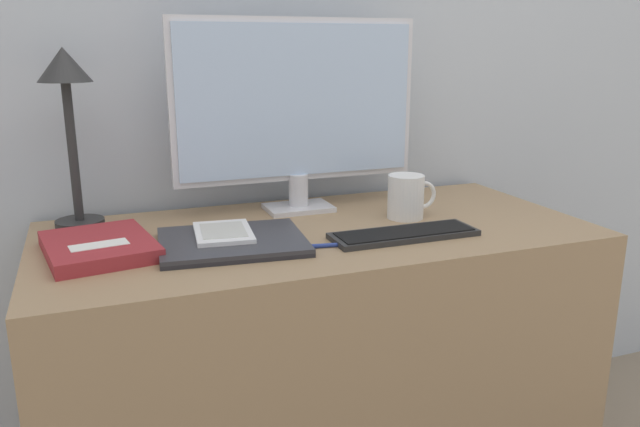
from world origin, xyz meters
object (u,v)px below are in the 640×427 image
object	(u,v)px
ereader	(223,232)
notebook	(99,247)
monitor	(297,108)
coffee_mug	(407,197)
desk_lamp	(68,103)
laptop	(232,242)
keyboard	(404,234)
pen	(320,246)

from	to	relation	value
ereader	notebook	world-z (taller)	notebook
monitor	coffee_mug	distance (m)	0.33
desk_lamp	laptop	bearing A→B (deg)	-40.23
desk_lamp	notebook	size ratio (longest dim) A/B	1.44
laptop	notebook	size ratio (longest dim) A/B	1.15
laptop	desk_lamp	world-z (taller)	desk_lamp
desk_lamp	coffee_mug	world-z (taller)	desk_lamp
keyboard	laptop	distance (m)	0.36
keyboard	notebook	distance (m)	0.62
desk_lamp	notebook	world-z (taller)	desk_lamp
keyboard	laptop	size ratio (longest dim) A/B	1.02
laptop	ereader	xyz separation A→B (m)	(-0.01, 0.03, 0.01)
ereader	notebook	size ratio (longest dim) A/B	0.63
pen	desk_lamp	bearing A→B (deg)	144.49
monitor	keyboard	xyz separation A→B (m)	(0.14, -0.30, -0.24)
coffee_mug	ereader	bearing A→B (deg)	-175.38
laptop	keyboard	bearing A→B (deg)	-11.31
coffee_mug	pen	world-z (taller)	coffee_mug
keyboard	laptop	bearing A→B (deg)	168.69
ereader	coffee_mug	world-z (taller)	coffee_mug
monitor	ereader	world-z (taller)	monitor
ereader	notebook	xyz separation A→B (m)	(-0.24, 0.02, -0.01)
ereader	desk_lamp	bearing A→B (deg)	142.22
pen	notebook	bearing A→B (deg)	163.67
notebook	desk_lamp	bearing A→B (deg)	99.64
laptop	ereader	world-z (taller)	ereader
ereader	monitor	bearing A→B (deg)	40.46
pen	monitor	bearing A→B (deg)	79.26
keyboard	monitor	bearing A→B (deg)	114.74
keyboard	notebook	world-z (taller)	notebook
desk_lamp	coffee_mug	size ratio (longest dim) A/B	3.19
coffee_mug	laptop	bearing A→B (deg)	-171.45
laptop	desk_lamp	xyz separation A→B (m)	(-0.29, 0.24, 0.27)
ereader	coffee_mug	bearing A→B (deg)	4.62
notebook	coffee_mug	xyz separation A→B (m)	(0.69, 0.02, 0.04)
monitor	laptop	bearing A→B (deg)	-134.13
laptop	ereader	size ratio (longest dim) A/B	1.83
ereader	notebook	distance (m)	0.24
monitor	keyboard	size ratio (longest dim) A/B	1.89
laptop	coffee_mug	world-z (taller)	coffee_mug
notebook	coffee_mug	size ratio (longest dim) A/B	2.21
notebook	pen	xyz separation A→B (m)	(0.42, -0.12, -0.01)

